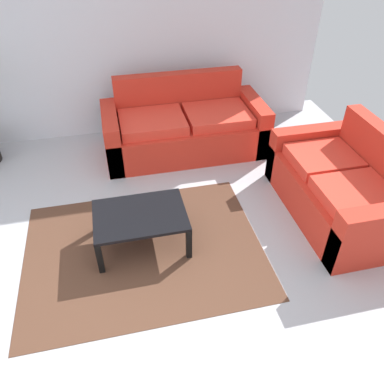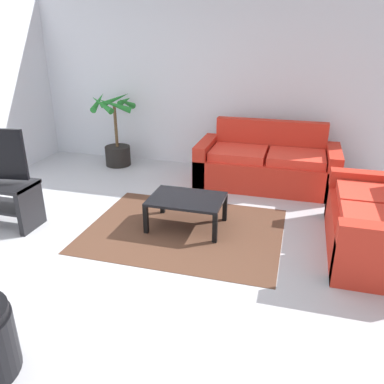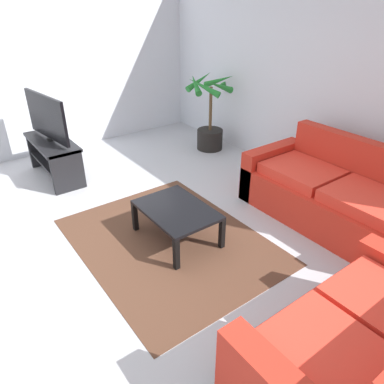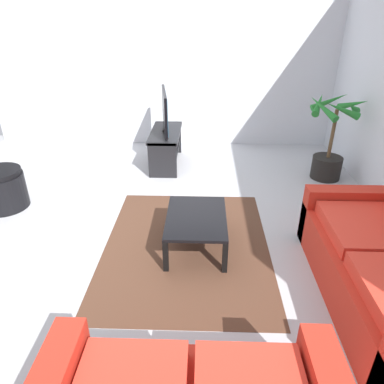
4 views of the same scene
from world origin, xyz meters
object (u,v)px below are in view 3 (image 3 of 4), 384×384
(tv_stand, at_px, (54,153))
(potted_palm, at_px, (210,121))
(couch_main, at_px, (334,197))
(couch_loveseat, at_px, (363,355))
(tv, at_px, (47,117))
(coffee_table, at_px, (177,212))

(tv_stand, xyz_separation_m, potted_palm, (0.45, 2.38, 0.12))
(couch_main, xyz_separation_m, couch_loveseat, (1.29, -1.58, -0.00))
(tv, distance_m, coffee_table, 2.34)
(tv_stand, bearing_deg, potted_palm, 79.26)
(couch_main, distance_m, tv_stand, 3.64)
(coffee_table, bearing_deg, tv_stand, -166.62)
(tv_stand, relative_size, tv, 1.08)
(couch_loveseat, relative_size, tv, 1.55)
(couch_loveseat, bearing_deg, tv, -172.85)
(couch_loveseat, bearing_deg, potted_palm, 154.23)
(tv, relative_size, coffee_table, 1.21)
(couch_loveseat, xyz_separation_m, potted_palm, (-3.81, 1.84, 0.17))
(couch_loveseat, height_order, potted_palm, potted_palm)
(coffee_table, height_order, potted_palm, potted_palm)
(couch_loveseat, distance_m, tv, 4.33)
(tv_stand, height_order, potted_palm, potted_palm)
(tv, relative_size, potted_palm, 0.85)
(tv, bearing_deg, coffee_table, 13.30)
(couch_main, relative_size, potted_palm, 1.66)
(couch_main, height_order, tv_stand, couch_main)
(coffee_table, xyz_separation_m, potted_palm, (-1.76, 1.85, 0.15))
(couch_loveseat, relative_size, potted_palm, 1.32)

